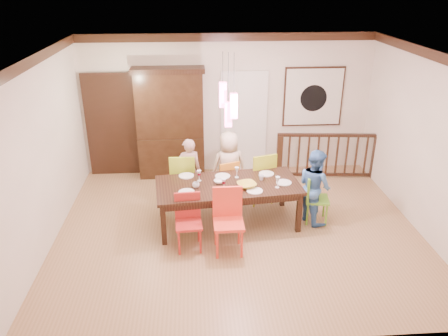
{
  "coord_description": "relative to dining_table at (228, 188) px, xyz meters",
  "views": [
    {
      "loc": [
        -0.68,
        -6.3,
        3.94
      ],
      "look_at": [
        -0.21,
        0.37,
        0.97
      ],
      "focal_mm": 35.0,
      "sensor_mm": 36.0,
      "label": 1
    }
  ],
  "objects": [
    {
      "name": "floor",
      "position": [
        0.16,
        -0.2,
        -0.68
      ],
      "size": [
        6.0,
        6.0,
        0.0
      ],
      "primitive_type": "plane",
      "color": "#9C754B",
      "rests_on": "ground"
    },
    {
      "name": "person_far_left",
      "position": [
        -0.65,
        0.85,
        -0.05
      ],
      "size": [
        0.51,
        0.39,
        1.25
      ],
      "primitive_type": "imported",
      "rotation": [
        0.0,
        0.0,
        3.37
      ],
      "color": "beige",
      "rests_on": "floor"
    },
    {
      "name": "plate_near_mid",
      "position": [
        0.41,
        -0.29,
        0.08
      ],
      "size": [
        0.26,
        0.26,
        0.01
      ],
      "primitive_type": "cylinder",
      "color": "white",
      "rests_on": "dining_table"
    },
    {
      "name": "small_bowl",
      "position": [
        -0.14,
        0.05,
        0.1
      ],
      "size": [
        0.23,
        0.23,
        0.06
      ],
      "primitive_type": "imported",
      "rotation": [
        0.0,
        0.0,
        -0.42
      ],
      "color": "white",
      "rests_on": "dining_table"
    },
    {
      "name": "white_doorway",
      "position": [
        0.51,
        2.27,
        0.37
      ],
      "size": [
        0.97,
        0.05,
        2.22
      ],
      "primitive_type": "cube",
      "color": "silver",
      "rests_on": "wall_back"
    },
    {
      "name": "wall_back",
      "position": [
        0.16,
        2.3,
        0.77
      ],
      "size": [
        6.0,
        0.0,
        6.0
      ],
      "primitive_type": "plane",
      "rotation": [
        1.57,
        0.0,
        0.0
      ],
      "color": "beige",
      "rests_on": "floor"
    },
    {
      "name": "cup_right",
      "position": [
        0.58,
        0.12,
        0.12
      ],
      "size": [
        0.11,
        0.11,
        0.09
      ],
      "primitive_type": "imported",
      "rotation": [
        0.0,
        0.0,
        0.17
      ],
      "color": "silver",
      "rests_on": "dining_table"
    },
    {
      "name": "wine_glass_c",
      "position": [
        -0.08,
        -0.19,
        0.17
      ],
      "size": [
        0.08,
        0.08,
        0.19
      ],
      "primitive_type": null,
      "color": "#590C19",
      "rests_on": "dining_table"
    },
    {
      "name": "chair_end_right",
      "position": [
        1.52,
        -0.03,
        -0.18
      ],
      "size": [
        0.45,
        0.45,
        0.87
      ],
      "rotation": [
        0.0,
        0.0,
        1.42
      ],
      "color": "#68B02B",
      "rests_on": "floor"
    },
    {
      "name": "chair_far_left",
      "position": [
        -0.76,
        0.81,
        -0.1
      ],
      "size": [
        0.47,
        0.47,
        1.0
      ],
      "rotation": [
        0.0,
        0.0,
        3.11
      ],
      "color": "#B0D12C",
      "rests_on": "floor"
    },
    {
      "name": "ceiling",
      "position": [
        0.16,
        -0.2,
        2.22
      ],
      "size": [
        6.0,
        6.0,
        0.0
      ],
      "primitive_type": "plane",
      "rotation": [
        3.14,
        0.0,
        0.0
      ],
      "color": "white",
      "rests_on": "wall_back"
    },
    {
      "name": "plate_near_left",
      "position": [
        -0.68,
        -0.26,
        0.08
      ],
      "size": [
        0.26,
        0.26,
        0.01
      ],
      "primitive_type": "cylinder",
      "color": "white",
      "rests_on": "dining_table"
    },
    {
      "name": "chair_near_mid",
      "position": [
        -0.05,
        -0.83,
        -0.1
      ],
      "size": [
        0.46,
        0.46,
        1.01
      ],
      "rotation": [
        0.0,
        0.0,
        0.01
      ],
      "color": "#EC3D29",
      "rests_on": "floor"
    },
    {
      "name": "napkin",
      "position": [
        0.01,
        -0.37,
        0.08
      ],
      "size": [
        0.18,
        0.14,
        0.01
      ],
      "primitive_type": "cube",
      "color": "#D83359",
      "rests_on": "dining_table"
    },
    {
      "name": "chair_near_left",
      "position": [
        -0.66,
        -0.71,
        -0.17
      ],
      "size": [
        0.42,
        0.42,
        0.89
      ],
      "rotation": [
        0.0,
        0.0,
        0.06
      ],
      "color": "#AF241F",
      "rests_on": "floor"
    },
    {
      "name": "serving_bowl",
      "position": [
        0.3,
        -0.14,
        0.11
      ],
      "size": [
        0.38,
        0.38,
        0.07
      ],
      "primitive_type": "imported",
      "rotation": [
        0.0,
        0.0,
        0.28
      ],
      "color": "gold",
      "rests_on": "dining_table"
    },
    {
      "name": "plate_far_mid",
      "position": [
        -0.07,
        0.3,
        0.08
      ],
      "size": [
        0.26,
        0.26,
        0.01
      ],
      "primitive_type": "cylinder",
      "color": "white",
      "rests_on": "dining_table"
    },
    {
      "name": "painting",
      "position": [
        1.96,
        2.26,
        0.92
      ],
      "size": [
        1.25,
        0.06,
        1.25
      ],
      "color": "black",
      "rests_on": "wall_back"
    },
    {
      "name": "china_hutch",
      "position": [
        -1.02,
        2.1,
        0.47
      ],
      "size": [
        1.44,
        0.46,
        2.28
      ],
      "color": "black",
      "rests_on": "floor"
    },
    {
      "name": "plate_end_right",
      "position": [
        0.93,
        -0.03,
        0.08
      ],
      "size": [
        0.26,
        0.26,
        0.01
      ],
      "primitive_type": "cylinder",
      "color": "white",
      "rests_on": "dining_table"
    },
    {
      "name": "wine_glass_a",
      "position": [
        -0.47,
        0.16,
        0.17
      ],
      "size": [
        0.08,
        0.08,
        0.19
      ],
      "primitive_type": null,
      "color": "#590C19",
      "rests_on": "dining_table"
    },
    {
      "name": "wall_right",
      "position": [
        3.16,
        -0.2,
        0.77
      ],
      "size": [
        0.0,
        5.0,
        5.0
      ],
      "primitive_type": "plane",
      "rotation": [
        1.57,
        0.0,
        -1.57
      ],
      "color": "beige",
      "rests_on": "floor"
    },
    {
      "name": "chair_far_right",
      "position": [
        0.65,
        0.77,
        -0.1
      ],
      "size": [
        0.57,
        0.57,
        1.01
      ],
      "rotation": [
        0.0,
        0.0,
        3.43
      ],
      "color": "#A7B520",
      "rests_on": "floor"
    },
    {
      "name": "pendant_cluster",
      "position": [
        0.0,
        -0.0,
        1.43
      ],
      "size": [
        0.27,
        0.21,
        1.14
      ],
      "color": "#FF4C8F",
      "rests_on": "ceiling"
    },
    {
      "name": "wine_glass_b",
      "position": [
        0.17,
        0.25,
        0.17
      ],
      "size": [
        0.08,
        0.08,
        0.19
      ],
      "primitive_type": null,
      "color": "silver",
      "rests_on": "dining_table"
    },
    {
      "name": "plate_far_left",
      "position": [
        -0.69,
        0.36,
        0.08
      ],
      "size": [
        0.26,
        0.26,
        0.01
      ],
      "primitive_type": "cylinder",
      "color": "white",
      "rests_on": "dining_table"
    },
    {
      "name": "balustrade",
      "position": [
        2.22,
        1.75,
        -0.18
      ],
      "size": [
        2.13,
        0.27,
        0.96
      ],
      "rotation": [
        0.0,
        0.0,
        -0.09
      ],
      "color": "black",
      "rests_on": "floor"
    },
    {
      "name": "cup_left",
      "position": [
        -0.53,
        -0.1,
        0.12
      ],
      "size": [
        0.15,
        0.15,
        0.09
      ],
      "primitive_type": "imported",
      "rotation": [
        0.0,
        0.0,
        -0.41
      ],
      "color": "silver",
      "rests_on": "dining_table"
    },
    {
      "name": "person_far_mid",
      "position": [
        0.09,
        0.87,
        0.0
      ],
      "size": [
        0.74,
        0.57,
        1.36
      ],
      "primitive_type": "imported",
      "rotation": [
        0.0,
        0.0,
        3.37
      ],
      "color": "beige",
      "rests_on": "floor"
    },
    {
      "name": "wine_glass_d",
      "position": [
        0.8,
        -0.18,
        0.17
      ],
      "size": [
        0.08,
        0.08,
        0.19
      ],
      "primitive_type": null,
      "color": "silver",
      "rests_on": "dining_table"
    },
    {
      "name": "wall_left",
      "position": [
        -2.84,
        -0.2,
        0.77
      ],
      "size": [
        0.0,
        5.0,
        5.0
      ],
      "primitive_type": "plane",
      "rotation": [
        1.57,
        0.0,
        1.57
      ],
      "color": "beige",
      "rests_on": "floor"
    },
    {
      "name": "chair_far_mid",
      "position": [
        0.02,
        0.8,
        -0.19
      ],
      "size": [
        0.49,
        0.49,
        0.86
      ],
      "rotation": [
        0.0,
        0.0,
        3.48
      ],
      "color": "orange",
      "rests_on": "floor"
    },
    {
      "name": "person_end_right",
      "position": [
        1.48,
        0.01,
        -0.02
      ],
      "size": [
        0.7,
        0.78,
        1.31
      ],
      "primitive_type": "imported",
      "rotation": [
        0.0,
        0.0,
        1.97
      ],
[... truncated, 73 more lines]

